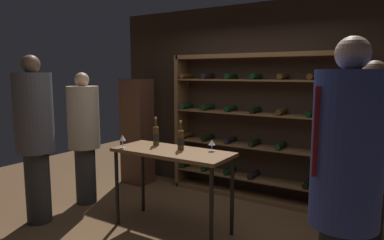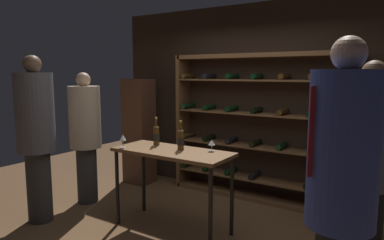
{
  "view_description": "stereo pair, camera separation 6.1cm",
  "coord_description": "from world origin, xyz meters",
  "px_view_note": "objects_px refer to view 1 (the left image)",
  "views": [
    {
      "loc": [
        1.95,
        -3.13,
        1.81
      ],
      "look_at": [
        -0.16,
        0.21,
        1.28
      ],
      "focal_mm": 32.79,
      "sensor_mm": 36.0,
      "label": 1
    },
    {
      "loc": [
        2.0,
        -3.1,
        1.81
      ],
      "look_at": [
        -0.16,
        0.21,
        1.28
      ],
      "focal_mm": 32.79,
      "sensor_mm": 36.0,
      "label": 2
    }
  ],
  "objects_px": {
    "person_bystander_red_print": "(35,132)",
    "tasting_table": "(172,159)",
    "person_guest_plum_blouse": "(345,186)",
    "wine_bottle_green_slim": "(181,139)",
    "wine_crate": "(354,229)",
    "person_bystander_dark_jacket": "(84,132)",
    "display_cabinet": "(137,132)",
    "person_host_in_suit": "(369,159)",
    "wine_bottle_amber_reserve": "(156,135)",
    "wine_glass_stemmed_center": "(212,143)",
    "wine_rack": "(254,128)",
    "wine_glass_stemmed_left": "(123,138)"
  },
  "relations": [
    {
      "from": "person_guest_plum_blouse",
      "to": "wine_glass_stemmed_left",
      "type": "relative_size",
      "value": 12.9
    },
    {
      "from": "person_guest_plum_blouse",
      "to": "display_cabinet",
      "type": "distance_m",
      "value": 4.05
    },
    {
      "from": "person_host_in_suit",
      "to": "wine_bottle_amber_reserve",
      "type": "relative_size",
      "value": 5.61
    },
    {
      "from": "tasting_table",
      "to": "person_bystander_dark_jacket",
      "type": "relative_size",
      "value": 0.76
    },
    {
      "from": "person_bystander_dark_jacket",
      "to": "wine_glass_stemmed_left",
      "type": "distance_m",
      "value": 1.0
    },
    {
      "from": "wine_glass_stemmed_center",
      "to": "wine_bottle_green_slim",
      "type": "bearing_deg",
      "value": -158.08
    },
    {
      "from": "tasting_table",
      "to": "display_cabinet",
      "type": "relative_size",
      "value": 0.81
    },
    {
      "from": "wine_bottle_amber_reserve",
      "to": "tasting_table",
      "type": "bearing_deg",
      "value": -20.95
    },
    {
      "from": "person_guest_plum_blouse",
      "to": "wine_bottle_green_slim",
      "type": "distance_m",
      "value": 2.14
    },
    {
      "from": "tasting_table",
      "to": "person_host_in_suit",
      "type": "xyz_separation_m",
      "value": [
        1.98,
        0.19,
        0.22
      ]
    },
    {
      "from": "wine_bottle_amber_reserve",
      "to": "wine_rack",
      "type": "bearing_deg",
      "value": 61.55
    },
    {
      "from": "tasting_table",
      "to": "person_bystander_red_print",
      "type": "relative_size",
      "value": 0.69
    },
    {
      "from": "wine_crate",
      "to": "person_bystander_red_print",
      "type": "bearing_deg",
      "value": -156.69
    },
    {
      "from": "person_host_in_suit",
      "to": "wine_bottle_green_slim",
      "type": "bearing_deg",
      "value": -94.79
    },
    {
      "from": "person_bystander_dark_jacket",
      "to": "wine_crate",
      "type": "relative_size",
      "value": 3.79
    },
    {
      "from": "wine_glass_stemmed_left",
      "to": "wine_bottle_green_slim",
      "type": "bearing_deg",
      "value": 23.93
    },
    {
      "from": "display_cabinet",
      "to": "person_guest_plum_blouse",
      "type": "bearing_deg",
      "value": -30.78
    },
    {
      "from": "person_bystander_dark_jacket",
      "to": "wine_glass_stemmed_center",
      "type": "bearing_deg",
      "value": 70.35
    },
    {
      "from": "person_bystander_red_print",
      "to": "wine_glass_stemmed_center",
      "type": "relative_size",
      "value": 15.99
    },
    {
      "from": "person_guest_plum_blouse",
      "to": "person_bystander_dark_jacket",
      "type": "bearing_deg",
      "value": 121.46
    },
    {
      "from": "person_guest_plum_blouse",
      "to": "wine_bottle_green_slim",
      "type": "xyz_separation_m",
      "value": [
        -1.89,
        1.0,
        -0.06
      ]
    },
    {
      "from": "wine_bottle_green_slim",
      "to": "wine_bottle_amber_reserve",
      "type": "relative_size",
      "value": 0.98
    },
    {
      "from": "wine_glass_stemmed_left",
      "to": "person_host_in_suit",
      "type": "bearing_deg",
      "value": 9.0
    },
    {
      "from": "wine_crate",
      "to": "wine_rack",
      "type": "bearing_deg",
      "value": 153.96
    },
    {
      "from": "display_cabinet",
      "to": "wine_bottle_green_slim",
      "type": "xyz_separation_m",
      "value": [
        1.59,
        -1.07,
        0.21
      ]
    },
    {
      "from": "tasting_table",
      "to": "wine_bottle_amber_reserve",
      "type": "bearing_deg",
      "value": 159.05
    },
    {
      "from": "wine_bottle_green_slim",
      "to": "wine_glass_stemmed_left",
      "type": "xyz_separation_m",
      "value": [
        -0.63,
        -0.28,
        -0.01
      ]
    },
    {
      "from": "display_cabinet",
      "to": "wine_glass_stemmed_center",
      "type": "xyz_separation_m",
      "value": [
        1.92,
        -0.94,
        0.17
      ]
    },
    {
      "from": "wine_glass_stemmed_center",
      "to": "wine_crate",
      "type": "bearing_deg",
      "value": 20.62
    },
    {
      "from": "person_host_in_suit",
      "to": "wine_crate",
      "type": "bearing_deg",
      "value": -174.62
    },
    {
      "from": "wine_bottle_amber_reserve",
      "to": "person_bystander_red_print",
      "type": "bearing_deg",
      "value": -145.17
    },
    {
      "from": "person_bystander_red_print",
      "to": "tasting_table",
      "type": "bearing_deg",
      "value": -105.3
    },
    {
      "from": "tasting_table",
      "to": "person_bystander_red_print",
      "type": "bearing_deg",
      "value": -155.25
    },
    {
      "from": "person_bystander_dark_jacket",
      "to": "wine_glass_stemmed_left",
      "type": "xyz_separation_m",
      "value": [
        0.97,
        -0.26,
        0.05
      ]
    },
    {
      "from": "wine_rack",
      "to": "person_bystander_red_print",
      "type": "bearing_deg",
      "value": -131.46
    },
    {
      "from": "person_guest_plum_blouse",
      "to": "tasting_table",
      "type": "bearing_deg",
      "value": 111.85
    },
    {
      "from": "wine_glass_stemmed_left",
      "to": "wine_rack",
      "type": "bearing_deg",
      "value": 60.18
    },
    {
      "from": "wine_rack",
      "to": "wine_glass_stemmed_center",
      "type": "bearing_deg",
      "value": -89.7
    },
    {
      "from": "wine_crate",
      "to": "wine_bottle_amber_reserve",
      "type": "xyz_separation_m",
      "value": [
        -2.17,
        -0.62,
        0.9
      ]
    },
    {
      "from": "wine_bottle_amber_reserve",
      "to": "wine_glass_stemmed_left",
      "type": "height_order",
      "value": "wine_bottle_amber_reserve"
    },
    {
      "from": "wine_crate",
      "to": "wine_glass_stemmed_center",
      "type": "distance_m",
      "value": 1.77
    },
    {
      "from": "person_guest_plum_blouse",
      "to": "person_bystander_red_print",
      "type": "height_order",
      "value": "person_guest_plum_blouse"
    },
    {
      "from": "wine_bottle_amber_reserve",
      "to": "wine_glass_stemmed_center",
      "type": "bearing_deg",
      "value": 6.21
    },
    {
      "from": "wine_bottle_green_slim",
      "to": "wine_glass_stemmed_left",
      "type": "relative_size",
      "value": 2.14
    },
    {
      "from": "person_guest_plum_blouse",
      "to": "wine_crate",
      "type": "xyz_separation_m",
      "value": [
        -0.11,
        1.68,
        -0.97
      ]
    },
    {
      "from": "person_bystander_dark_jacket",
      "to": "wine_bottle_amber_reserve",
      "type": "relative_size",
      "value": 5.32
    },
    {
      "from": "person_bystander_dark_jacket",
      "to": "person_bystander_red_print",
      "type": "distance_m",
      "value": 0.76
    },
    {
      "from": "wine_bottle_amber_reserve",
      "to": "wine_glass_stemmed_center",
      "type": "relative_size",
      "value": 2.71
    },
    {
      "from": "tasting_table",
      "to": "wine_glass_stemmed_center",
      "type": "distance_m",
      "value": 0.49
    },
    {
      "from": "person_bystander_dark_jacket",
      "to": "person_bystander_red_print",
      "type": "height_order",
      "value": "person_bystander_red_print"
    }
  ]
}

